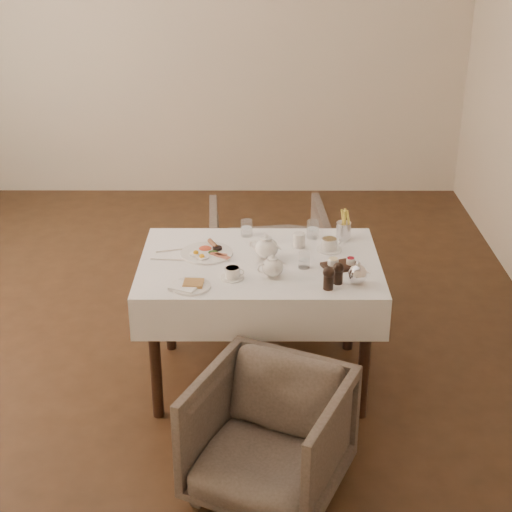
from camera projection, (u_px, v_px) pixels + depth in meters
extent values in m
plane|color=#311F10|center=(193.00, 325.00, 5.06)|extent=(5.00, 5.00, 0.00)
plane|color=beige|center=(209.00, 31.00, 6.71)|extent=(4.50, 0.00, 4.50)
plane|color=beige|center=(107.00, 325.00, 2.18)|extent=(4.50, 0.00, 4.50)
cube|color=black|center=(260.00, 266.00, 4.19)|extent=(1.20, 0.80, 0.04)
cube|color=white|center=(260.00, 280.00, 4.23)|extent=(1.28, 0.88, 0.23)
cylinder|color=black|center=(169.00, 297.00, 4.66)|extent=(0.06, 0.06, 0.70)
cylinder|color=black|center=(350.00, 298.00, 4.66)|extent=(0.06, 0.06, 0.70)
cylinder|color=black|center=(155.00, 359.00, 4.04)|extent=(0.06, 0.06, 0.70)
cylinder|color=black|center=(364.00, 360.00, 4.04)|extent=(0.06, 0.06, 0.70)
imported|color=#453D33|center=(269.00, 437.00, 3.55)|extent=(0.86, 0.87, 0.60)
imported|color=#453D33|center=(268.00, 259.00, 5.14)|extent=(0.79, 0.81, 0.70)
cylinder|color=white|center=(207.00, 253.00, 4.25)|extent=(0.29, 0.29, 0.01)
ellipsoid|color=#BC3E21|center=(205.00, 247.00, 4.29)|extent=(0.07, 0.07, 0.02)
cylinder|color=brown|center=(213.00, 244.00, 4.32)|extent=(0.07, 0.10, 0.03)
cylinder|color=black|center=(217.00, 248.00, 4.28)|extent=(0.05, 0.05, 0.02)
cube|color=#9D3624|center=(220.00, 255.00, 4.20)|extent=(0.10, 0.08, 0.01)
ellipsoid|color=#264C19|center=(213.00, 252.00, 4.24)|extent=(0.06, 0.05, 0.02)
cylinder|color=white|center=(191.00, 286.00, 3.90)|extent=(0.20, 0.20, 0.01)
cube|color=olive|center=(193.00, 283.00, 3.90)|extent=(0.10, 0.10, 0.01)
cube|color=white|center=(184.00, 287.00, 3.87)|extent=(0.16, 0.14, 0.02)
cylinder|color=white|center=(299.00, 240.00, 4.32)|extent=(0.07, 0.07, 0.08)
cylinder|color=white|center=(232.00, 277.00, 3.99)|extent=(0.12, 0.12, 0.01)
cylinder|color=white|center=(232.00, 272.00, 3.98)|extent=(0.09, 0.09, 0.05)
cylinder|color=olive|center=(232.00, 268.00, 3.97)|extent=(0.07, 0.07, 0.00)
cylinder|color=white|center=(329.00, 249.00, 4.30)|extent=(0.14, 0.14, 0.01)
cylinder|color=white|center=(329.00, 244.00, 4.29)|extent=(0.11, 0.11, 0.06)
cylinder|color=olive|center=(330.00, 239.00, 4.27)|extent=(0.08, 0.08, 0.00)
cylinder|color=silver|center=(247.00, 228.00, 4.46)|extent=(0.08, 0.08, 0.09)
cylinder|color=silver|center=(304.00, 260.00, 4.08)|extent=(0.08, 0.08, 0.09)
cylinder|color=silver|center=(313.00, 229.00, 4.44)|extent=(0.07, 0.07, 0.10)
cube|color=black|center=(341.00, 266.00, 4.10)|extent=(0.22, 0.18, 0.02)
cylinder|color=white|center=(333.00, 262.00, 4.09)|extent=(0.06, 0.06, 0.03)
cylinder|color=maroon|center=(351.00, 261.00, 4.10)|extent=(0.05, 0.05, 0.03)
cylinder|color=silver|center=(343.00, 231.00, 4.42)|extent=(0.08, 0.08, 0.10)
cube|color=silver|center=(174.00, 250.00, 4.29)|extent=(0.19, 0.07, 0.00)
cube|color=silver|center=(168.00, 260.00, 4.18)|extent=(0.19, 0.03, 0.00)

